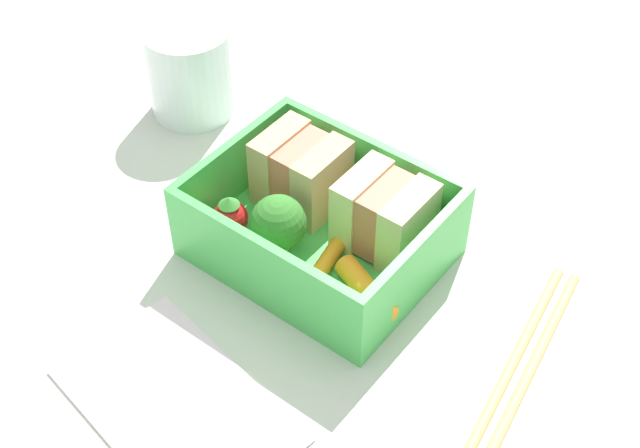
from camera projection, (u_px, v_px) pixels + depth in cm
name	position (u px, v px, depth cm)	size (l,w,h in cm)	color
ground_plane	(320.00, 262.00, 61.49)	(120.00, 120.00, 2.00)	beige
bento_tray	(320.00, 246.00, 60.36)	(15.66, 12.35, 1.20)	green
bento_rim	(320.00, 215.00, 58.25)	(15.66, 12.35, 4.74)	green
sandwich_left	(301.00, 172.00, 60.94)	(5.56, 4.75, 5.12)	tan
sandwich_center_left	(384.00, 215.00, 57.96)	(5.56, 4.75, 5.12)	beige
strawberry_far_left	(230.00, 217.00, 59.59)	(2.43, 2.43, 3.03)	red
broccoli_floret	(278.00, 223.00, 57.20)	(3.68, 3.68, 4.63)	#96D268
carrot_stick_left	(321.00, 270.00, 57.27)	(1.08, 1.08, 5.46)	orange
carrot_stick_far_left	(366.00, 289.00, 55.83)	(1.53, 1.53, 5.05)	orange
chopstick_pair	(517.00, 374.00, 53.24)	(4.49, 18.94, 0.70)	tan
drinking_glass	(190.00, 70.00, 69.46)	(6.73, 6.73, 7.35)	white
folded_napkin	(177.00, 404.00, 51.90)	(14.39, 8.75, 0.40)	silver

